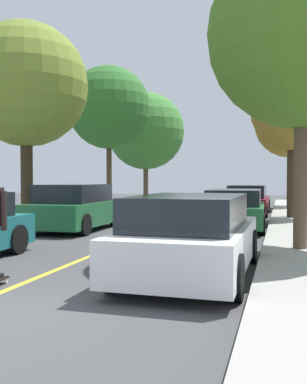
{
  "coord_description": "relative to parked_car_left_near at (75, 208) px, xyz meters",
  "views": [
    {
      "loc": [
        3.87,
        -4.71,
        1.64
      ],
      "look_at": [
        -0.06,
        9.03,
        1.2
      ],
      "focal_mm": 42.02,
      "sensor_mm": 36.0,
      "label": 1
    }
  ],
  "objects": [
    {
      "name": "parked_car_right_nearest",
      "position": [
        4.84,
        -5.56,
        -0.04
      ],
      "size": [
        1.97,
        4.28,
        1.36
      ],
      "color": "white",
      "rests_on": "ground"
    },
    {
      "name": "streetlamp",
      "position": [
        6.59,
        5.66,
        2.37
      ],
      "size": [
        0.36,
        0.24,
        5.09
      ],
      "color": "#38383D",
      "rests_on": "sidewalk_right"
    },
    {
      "name": "street_tree_right_far",
      "position": [
        6.67,
        12.61,
        3.92
      ],
      "size": [
        3.74,
        3.74,
        6.37
      ],
      "color": "#4C3823",
      "rests_on": "sidewalk_right"
    },
    {
      "name": "parked_car_right_far",
      "position": [
        4.84,
        7.44,
        -0.06
      ],
      "size": [
        1.86,
        4.23,
        1.33
      ],
      "color": "maroon",
      "rests_on": "ground"
    },
    {
      "name": "street_tree_right_nearest",
      "position": [
        6.67,
        -2.87,
        3.98
      ],
      "size": [
        4.02,
        4.02,
        6.57
      ],
      "color": "brown",
      "rests_on": "sidewalk_right"
    },
    {
      "name": "parked_car_left_near",
      "position": [
        0.0,
        0.0,
        0.0
      ],
      "size": [
        2.01,
        4.04,
        1.45
      ],
      "color": "#1E5B33",
      "rests_on": "ground"
    },
    {
      "name": "street_tree_right_near",
      "position": [
        6.67,
        5.07,
        3.55
      ],
      "size": [
        3.21,
        3.21,
        5.76
      ],
      "color": "#3D2D1E",
      "rests_on": "sidewalk_right"
    },
    {
      "name": "street_tree_left_far",
      "position": [
        -1.84,
        13.71,
        3.85
      ],
      "size": [
        4.77,
        4.77,
        6.82
      ],
      "color": "brown",
      "rests_on": "sidewalk_left"
    },
    {
      "name": "center_line",
      "position": [
        2.42,
        -4.23,
        -0.71
      ],
      "size": [
        0.12,
        39.2,
        0.01
      ],
      "primitive_type": "cube",
      "color": "gold",
      "rests_on": "ground"
    },
    {
      "name": "parked_car_right_near",
      "position": [
        4.84,
        1.61,
        -0.07
      ],
      "size": [
        2.03,
        4.17,
        1.28
      ],
      "color": "#1E5B33",
      "rests_on": "ground"
    },
    {
      "name": "street_tree_left_nearest",
      "position": [
        -1.84,
        0.19,
        3.99
      ],
      "size": [
        4.08,
        4.08,
        6.62
      ],
      "color": "#3D2D1E",
      "rests_on": "sidewalk_left"
    },
    {
      "name": "street_tree_left_near",
      "position": [
        -1.84,
        7.56,
        4.36
      ],
      "size": [
        4.03,
        4.03,
        6.96
      ],
      "color": "#4C3823",
      "rests_on": "sidewalk_left"
    }
  ]
}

